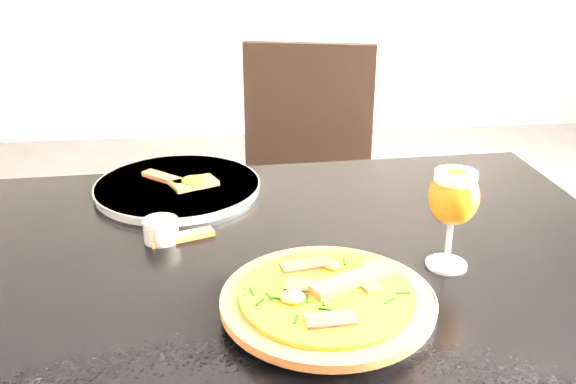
{
  "coord_description": "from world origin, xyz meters",
  "views": [
    {
      "loc": [
        -0.14,
        -0.83,
        1.27
      ],
      "look_at": [
        -0.03,
        0.16,
        0.83
      ],
      "focal_mm": 40.0,
      "sensor_mm": 36.0,
      "label": 1
    }
  ],
  "objects": [
    {
      "name": "dining_table",
      "position": [
        -0.04,
        0.1,
        0.66
      ],
      "size": [
        1.23,
        0.85,
        0.75
      ],
      "rotation": [
        0.0,
        0.0,
        0.04
      ],
      "color": "black",
      "rests_on": "ground"
    },
    {
      "name": "chair_far",
      "position": [
        0.1,
        0.96,
        0.5
      ],
      "size": [
        0.51,
        0.51,
        0.91
      ],
      "rotation": [
        0.0,
        0.0,
        -0.23
      ],
      "color": "black",
      "rests_on": "ground"
    },
    {
      "name": "plate_main",
      "position": [
        0.01,
        -0.07,
        0.76
      ],
      "size": [
        0.33,
        0.33,
        0.02
      ],
      "primitive_type": "cylinder",
      "rotation": [
        0.0,
        0.0,
        0.19
      ],
      "color": "silver",
      "rests_on": "dining_table"
    },
    {
      "name": "pizza",
      "position": [
        -0.0,
        -0.09,
        0.77
      ],
      "size": [
        0.3,
        0.3,
        0.03
      ],
      "rotation": [
        0.0,
        0.0,
        0.17
      ],
      "color": "brown",
      "rests_on": "plate_main"
    },
    {
      "name": "plate_second",
      "position": [
        -0.23,
        0.38,
        0.76
      ],
      "size": [
        0.41,
        0.41,
        0.02
      ],
      "primitive_type": "cylinder",
      "rotation": [
        0.0,
        0.0,
        -0.31
      ],
      "color": "silver",
      "rests_on": "dining_table"
    },
    {
      "name": "crust_scraps",
      "position": [
        -0.22,
        0.37,
        0.77
      ],
      "size": [
        0.16,
        0.12,
        0.01
      ],
      "rotation": [
        0.0,
        0.0,
        -0.29
      ],
      "color": "brown",
      "rests_on": "plate_second"
    },
    {
      "name": "loose_crust",
      "position": [
        -0.22,
        0.16,
        0.75
      ],
      "size": [
        0.11,
        0.06,
        0.01
      ],
      "primitive_type": "cube",
      "rotation": [
        0.0,
        0.0,
        0.34
      ],
      "color": "brown",
      "rests_on": "dining_table"
    },
    {
      "name": "sauce_cup",
      "position": [
        -0.25,
        0.16,
        0.77
      ],
      "size": [
        0.06,
        0.06,
        0.04
      ],
      "color": "silver",
      "rests_on": "dining_table"
    },
    {
      "name": "beer_glass",
      "position": [
        0.21,
        0.03,
        0.87
      ],
      "size": [
        0.08,
        0.08,
        0.17
      ],
      "color": "silver",
      "rests_on": "dining_table"
    }
  ]
}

